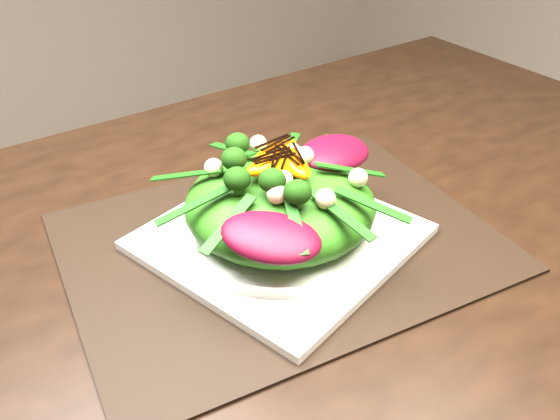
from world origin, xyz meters
TOP-DOWN VIEW (x-y plane):
  - dining_table at (0.00, 0.00)m, footprint 1.60×0.90m
  - placemat at (0.13, 0.05)m, footprint 0.49×0.40m
  - plate_base at (0.13, 0.05)m, footprint 0.31×0.31m
  - salad_bowl at (0.13, 0.05)m, footprint 0.24×0.24m
  - lettuce_mound at (0.13, 0.05)m, footprint 0.25×0.25m
  - radicchio_leaf at (0.21, 0.06)m, footprint 0.10×0.08m
  - orange_segment at (0.11, 0.05)m, footprint 0.07×0.05m
  - broccoli_floret at (0.05, 0.08)m, footprint 0.04×0.04m
  - macadamia_nut at (0.16, -0.00)m, footprint 0.02×0.02m
  - balsamic_drizzle at (0.11, 0.05)m, footprint 0.04×0.02m

SIDE VIEW (x-z plane):
  - dining_table at x=0.00m, z-range 0.35..1.10m
  - placemat at x=0.13m, z-range 0.75..0.75m
  - plate_base at x=0.13m, z-range 0.75..0.76m
  - salad_bowl at x=0.13m, z-range 0.76..0.78m
  - lettuce_mound at x=0.13m, z-range 0.77..0.84m
  - radicchio_leaf at x=0.21m, z-range 0.82..0.84m
  - macadamia_nut at x=0.16m, z-range 0.83..0.85m
  - broccoli_floret at x=0.05m, z-range 0.82..0.86m
  - orange_segment at x=0.11m, z-range 0.84..0.85m
  - balsamic_drizzle at x=0.11m, z-range 0.85..0.86m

